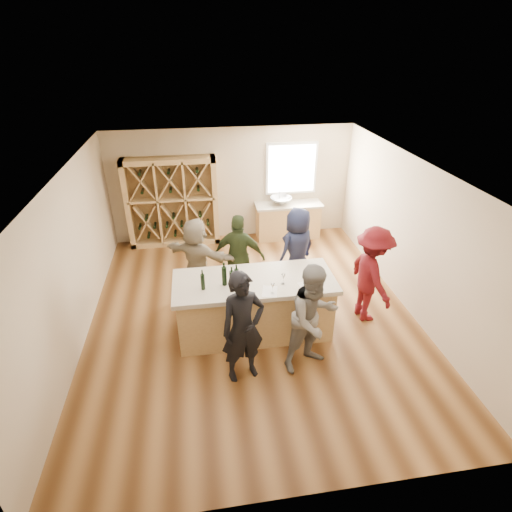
{
  "coord_description": "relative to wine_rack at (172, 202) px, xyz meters",
  "views": [
    {
      "loc": [
        -0.86,
        -6.08,
        4.67
      ],
      "look_at": [
        0.1,
        0.2,
        1.15
      ],
      "focal_mm": 28.0,
      "sensor_mm": 36.0,
      "label": 1
    }
  ],
  "objects": [
    {
      "name": "window_frame",
      "position": [
        3.0,
        0.2,
        0.65
      ],
      "size": [
        1.3,
        0.06,
        1.3
      ],
      "primitive_type": "cube",
      "color": "white",
      "rests_on": "wall_back"
    },
    {
      "name": "wall_right",
      "position": [
        4.55,
        -3.27,
        0.3
      ],
      "size": [
        0.1,
        7.0,
        2.8
      ],
      "primitive_type": "cube",
      "color": "tan",
      "rests_on": "ground"
    },
    {
      "name": "faucet",
      "position": [
        2.7,
        0.11,
        -0.03
      ],
      "size": [
        0.02,
        0.02,
        0.3
      ],
      "primitive_type": "cylinder",
      "color": "silver",
      "rests_on": "back_counter_top"
    },
    {
      "name": "person_near_right",
      "position": [
        2.23,
        -4.7,
        -0.19
      ],
      "size": [
        1.0,
        0.78,
        1.82
      ],
      "primitive_type": "imported",
      "rotation": [
        0.0,
        0.0,
        0.38
      ],
      "color": "slate",
      "rests_on": "floor"
    },
    {
      "name": "back_counter_base",
      "position": [
        2.9,
        -0.07,
        -0.67
      ],
      "size": [
        1.6,
        0.58,
        0.86
      ],
      "primitive_type": "cube",
      "color": "tan",
      "rests_on": "floor"
    },
    {
      "name": "wine_glass_a",
      "position": [
        1.16,
        -4.26,
        0.08
      ],
      "size": [
        0.09,
        0.09,
        0.2
      ],
      "primitive_type": "cone",
      "rotation": [
        0.0,
        0.0,
        -0.21
      ],
      "color": "white",
      "rests_on": "tasting_counter_top"
    },
    {
      "name": "tasting_menu_b",
      "position": [
        1.66,
        -4.14,
        -0.02
      ],
      "size": [
        0.31,
        0.37,
        0.0
      ],
      "primitive_type": "cube",
      "rotation": [
        0.0,
        0.0,
        -0.24
      ],
      "color": "white",
      "rests_on": "tasting_counter_top"
    },
    {
      "name": "wine_bottle_c",
      "position": [
        0.96,
        -3.82,
        0.14
      ],
      "size": [
        0.09,
        0.09,
        0.33
      ],
      "primitive_type": "cylinder",
      "rotation": [
        0.0,
        0.0,
        0.17
      ],
      "color": "black",
      "rests_on": "tasting_counter_top"
    },
    {
      "name": "window_pane",
      "position": [
        3.0,
        0.17,
        0.65
      ],
      "size": [
        1.18,
        0.01,
        1.18
      ],
      "primitive_type": "cube",
      "color": "white",
      "rests_on": "wall_back"
    },
    {
      "name": "sink",
      "position": [
        2.7,
        -0.07,
        -0.09
      ],
      "size": [
        0.54,
        0.54,
        0.19
      ],
      "primitive_type": "imported",
      "color": "silver",
      "rests_on": "back_counter_top"
    },
    {
      "name": "wall_front",
      "position": [
        1.5,
        -6.82,
        0.3
      ],
      "size": [
        6.0,
        0.1,
        2.8
      ],
      "primitive_type": "cube",
      "color": "tan",
      "rests_on": "ground"
    },
    {
      "name": "floor",
      "position": [
        1.5,
        -3.27,
        -1.15
      ],
      "size": [
        6.0,
        7.0,
        0.1
      ],
      "primitive_type": "cube",
      "color": "brown",
      "rests_on": "ground"
    },
    {
      "name": "wine_glass_d",
      "position": [
        1.92,
        -3.95,
        0.07
      ],
      "size": [
        0.09,
        0.09,
        0.18
      ],
      "primitive_type": "cone",
      "rotation": [
        0.0,
        0.0,
        0.29
      ],
      "color": "white",
      "rests_on": "tasting_counter_top"
    },
    {
      "name": "person_far_left",
      "position": [
        0.52,
        -2.4,
        -0.27
      ],
      "size": [
        1.59,
        1.28,
        1.65
      ],
      "primitive_type": "imported",
      "rotation": [
        0.0,
        0.0,
        2.59
      ],
      "color": "gray",
      "rests_on": "floor"
    },
    {
      "name": "wine_bottle_a",
      "position": [
        0.61,
        -3.91,
        0.12
      ],
      "size": [
        0.08,
        0.08,
        0.27
      ],
      "primitive_type": "cylinder",
      "rotation": [
        0.0,
        0.0,
        0.28
      ],
      "color": "black",
      "rests_on": "tasting_counter_top"
    },
    {
      "name": "person_far_mid",
      "position": [
        1.35,
        -2.53,
        -0.23
      ],
      "size": [
        1.13,
        0.82,
        1.74
      ],
      "primitive_type": "imported",
      "rotation": [
        0.0,
        0.0,
        2.82
      ],
      "color": "#263319",
      "rests_on": "floor"
    },
    {
      "name": "tasting_counter_top",
      "position": [
        1.47,
        -3.76,
        -0.06
      ],
      "size": [
        2.72,
        1.12,
        0.08
      ],
      "primitive_type": "cube",
      "color": "#BAAE98",
      "rests_on": "tasting_counter_base"
    },
    {
      "name": "ceiling",
      "position": [
        1.5,
        -3.27,
        1.75
      ],
      "size": [
        6.0,
        7.0,
        0.1
      ],
      "primitive_type": "cube",
      "color": "white",
      "rests_on": "ground"
    },
    {
      "name": "wall_left",
      "position": [
        -1.55,
        -3.27,
        0.3
      ],
      "size": [
        0.1,
        7.0,
        2.8
      ],
      "primitive_type": "cube",
      "color": "tan",
      "rests_on": "ground"
    },
    {
      "name": "person_near_left",
      "position": [
        1.14,
        -4.78,
        -0.18
      ],
      "size": [
        0.78,
        0.65,
        1.84
      ],
      "primitive_type": "imported",
      "rotation": [
        0.0,
        0.0,
        0.27
      ],
      "color": "black",
      "rests_on": "floor"
    },
    {
      "name": "person_far_right",
      "position": [
        2.54,
        -2.43,
        -0.22
      ],
      "size": [
        1.02,
        0.9,
        1.76
      ],
      "primitive_type": "imported",
      "rotation": [
        0.0,
        0.0,
        3.63
      ],
      "color": "#191E38",
      "rests_on": "floor"
    },
    {
      "name": "wine_glass_e",
      "position": [
        2.36,
        -4.03,
        0.06
      ],
      "size": [
        0.07,
        0.07,
        0.16
      ],
      "primitive_type": "cone",
      "rotation": [
        0.0,
        0.0,
        -0.16
      ],
      "color": "white",
      "rests_on": "tasting_counter_top"
    },
    {
      "name": "wine_bottle_e",
      "position": [
        1.16,
        -3.88,
        0.13
      ],
      "size": [
        0.1,
        0.1,
        0.31
      ],
      "primitive_type": "cylinder",
      "rotation": [
        0.0,
        0.0,
        0.43
      ],
      "color": "black",
      "rests_on": "tasting_counter_top"
    },
    {
      "name": "tasting_counter_base",
      "position": [
        1.47,
        -3.76,
        -0.6
      ],
      "size": [
        2.6,
        1.0,
        1.0
      ],
      "primitive_type": "cube",
      "color": "tan",
      "rests_on": "floor"
    },
    {
      "name": "person_server",
      "position": [
        3.6,
        -3.65,
        -0.18
      ],
      "size": [
        0.68,
        1.24,
        1.83
      ],
      "primitive_type": "imported",
      "rotation": [
        0.0,
        0.0,
        1.69
      ],
      "color": "#590F14",
      "rests_on": "floor"
    },
    {
      "name": "tasting_menu_a",
      "position": [
        1.18,
        -4.18,
        -0.02
      ],
      "size": [
        0.31,
        0.35,
        0.0
      ],
      "primitive_type": "cube",
      "rotation": [
        0.0,
        0.0,
        -0.38
      ],
      "color": "white",
      "rests_on": "tasting_counter_top"
    },
    {
      "name": "wine_bottle_d",
      "position": [
        1.07,
        -3.95,
        0.14
      ],
      "size": [
        0.08,
        0.08,
        0.32
      ],
      "primitive_type": "cylinder",
      "rotation": [
        0.0,
        0.0,
        -0.03
      ],
      "color": "black",
      "rests_on": "tasting_counter_top"
    },
    {
      "name": "wall_back",
      "position": [
        1.5,
        0.28,
        0.3
      ],
      "size": [
        6.0,
        0.1,
        2.8
      ],
      "primitive_type": "cube",
      "color": "tan",
      "rests_on": "ground"
    },
    {
      "name": "back_counter_top",
      "position": [
        2.9,
        -0.07,
        -0.21
      ],
      "size": [
        1.7,
        0.62,
        0.06
      ],
      "primitive_type": "cube",
      "color": "#BAAE98",
      "rests_on": "back_counter_base"
    },
    {
      "name": "tasting_menu_c",
      "position": [
        2.3,
        -4.1,
        -0.02
      ],
      "size": [
        0.3,
        0.37,
        0.0
      ],
      "primitive_type": "cube",
      "rotation": [
        0.0,
        0.0,
        0.18
      ],
      "color": "white",
      "rests_on": "tasting_counter_top"
    },
    {
      "name": "wine_rack",
      "position": [
        0.0,
        0.0,
        0.0
      ],
      "size": [
        2.2,
        0.45,
        2.2
      ],
      "primitive_type": "cube",
      "color": "tan",
      "rests_on": "floor"
    },
    {
      "name": "wine_glass_b",
      "position": [
        1.69,
        -4.2,
        0.07
      ],
      "size": [
        0.07,
        0.07,
        0.18
      ],
      "primitive_type": "cone",
      "rotation": [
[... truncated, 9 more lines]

